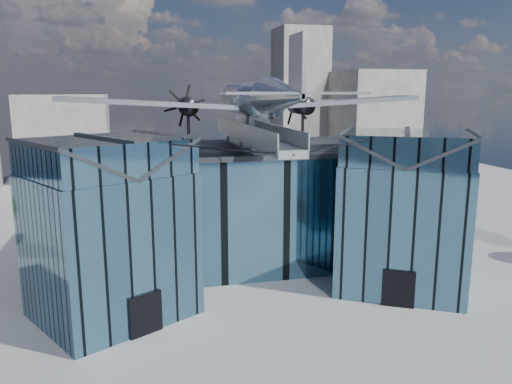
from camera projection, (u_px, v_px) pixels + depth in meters
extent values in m
plane|color=gray|center=(262.00, 293.00, 36.77)|extent=(120.00, 120.00, 0.00)
cube|color=#416B85|center=(238.00, 204.00, 44.39)|extent=(28.00, 14.00, 9.50)
cube|color=#27292E|center=(237.00, 148.00, 43.41)|extent=(28.00, 14.00, 0.40)
cube|color=#416B85|center=(110.00, 245.00, 32.46)|extent=(11.79, 11.43, 9.50)
cube|color=#416B85|center=(105.00, 156.00, 31.29)|extent=(11.56, 11.20, 2.20)
cube|color=#27292E|center=(70.00, 159.00, 29.77)|extent=(7.98, 9.23, 2.40)
cube|color=#27292E|center=(137.00, 153.00, 32.81)|extent=(7.98, 9.23, 2.40)
cube|color=#27292E|center=(104.00, 138.00, 31.06)|extent=(4.30, 7.10, 0.18)
cube|color=black|center=(146.00, 314.00, 30.27)|extent=(2.03, 1.32, 2.60)
cube|color=black|center=(168.00, 232.00, 35.50)|extent=(0.34, 0.34, 9.50)
cube|color=#416B85|center=(402.00, 225.00, 37.28)|extent=(11.79, 11.43, 9.50)
cube|color=#416B85|center=(406.00, 147.00, 36.11)|extent=(11.56, 11.20, 2.20)
cube|color=#27292E|center=(375.00, 146.00, 36.74)|extent=(7.98, 9.23, 2.40)
cube|color=#27292E|center=(439.00, 148.00, 35.49)|extent=(7.98, 9.23, 2.40)
cube|color=#27292E|center=(407.00, 131.00, 35.88)|extent=(4.30, 7.10, 0.18)
cube|color=black|center=(398.00, 289.00, 34.16)|extent=(2.03, 1.32, 2.60)
cube|color=black|center=(341.00, 221.00, 38.53)|extent=(0.34, 0.34, 9.50)
cube|color=gray|center=(251.00, 138.00, 37.89)|extent=(1.80, 21.00, 0.50)
cube|color=gray|center=(240.00, 130.00, 37.55)|extent=(0.08, 21.00, 1.10)
cube|color=gray|center=(263.00, 129.00, 37.96)|extent=(0.08, 21.00, 1.10)
cylinder|color=gray|center=(229.00, 136.00, 47.07)|extent=(0.44, 0.44, 1.35)
cylinder|color=gray|center=(242.00, 142.00, 41.36)|extent=(0.44, 0.44, 1.35)
cylinder|color=gray|center=(253.00, 148.00, 37.55)|extent=(0.44, 0.44, 1.35)
cylinder|color=gray|center=(250.00, 125.00, 38.17)|extent=(0.70, 0.70, 1.40)
cylinder|color=black|center=(194.00, 146.00, 29.48)|extent=(10.55, 6.08, 0.69)
cylinder|color=black|center=(358.00, 142.00, 31.89)|extent=(10.55, 6.08, 0.69)
cylinder|color=black|center=(217.00, 149.00, 35.40)|extent=(6.09, 17.04, 1.19)
cylinder|color=black|center=(297.00, 147.00, 36.78)|extent=(6.09, 17.04, 1.19)
cylinder|color=#B6BCC4|center=(250.00, 99.00, 37.79)|extent=(2.50, 11.00, 2.50)
sphere|color=#B6BCC4|center=(236.00, 98.00, 43.03)|extent=(2.50, 2.50, 2.50)
cube|color=black|center=(238.00, 90.00, 41.94)|extent=(1.60, 1.40, 0.50)
cone|color=#B6BCC4|center=(284.00, 96.00, 29.15)|extent=(2.50, 7.00, 2.50)
cube|color=#B6BCC4|center=(297.00, 66.00, 26.64)|extent=(0.18, 2.40, 3.40)
cube|color=#B6BCC4|center=(296.00, 93.00, 27.02)|extent=(8.00, 1.80, 0.14)
cube|color=#B6BCC4|center=(156.00, 103.00, 37.19)|extent=(14.00, 3.20, 1.08)
cylinder|color=black|center=(187.00, 106.00, 38.36)|extent=(1.44, 3.20, 1.44)
cone|color=black|center=(185.00, 106.00, 40.08)|extent=(0.70, 0.70, 0.70)
cube|color=black|center=(185.00, 106.00, 40.22)|extent=(1.05, 0.06, 3.33)
cube|color=black|center=(185.00, 106.00, 40.22)|extent=(2.53, 0.06, 2.53)
cube|color=black|center=(185.00, 106.00, 40.22)|extent=(3.33, 0.06, 1.05)
cylinder|color=black|center=(188.00, 123.00, 38.04)|extent=(0.24, 0.24, 1.75)
cube|color=#B6BCC4|center=(331.00, 102.00, 40.41)|extent=(14.00, 3.20, 1.08)
cylinder|color=black|center=(301.00, 105.00, 40.48)|extent=(1.44, 3.20, 1.44)
cone|color=black|center=(294.00, 105.00, 42.19)|extent=(0.70, 0.70, 0.70)
cube|color=black|center=(293.00, 105.00, 42.33)|extent=(1.05, 0.06, 3.33)
cube|color=black|center=(293.00, 105.00, 42.33)|extent=(2.53, 0.06, 2.53)
cube|color=black|center=(293.00, 105.00, 42.33)|extent=(3.33, 0.06, 1.05)
cylinder|color=black|center=(303.00, 121.00, 40.15)|extent=(0.24, 0.24, 1.75)
cube|color=gray|center=(371.00, 123.00, 88.05)|extent=(12.00, 14.00, 18.00)
cube|color=gray|center=(65.00, 137.00, 83.17)|extent=(14.00, 10.00, 14.00)
cube|color=gray|center=(300.00, 99.00, 94.48)|extent=(9.00, 9.00, 26.00)
cylinder|color=#332114|center=(451.00, 239.00, 45.69)|extent=(0.46, 0.46, 2.60)
sphere|color=#234819|center=(453.00, 214.00, 45.23)|extent=(4.38, 4.38, 3.40)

